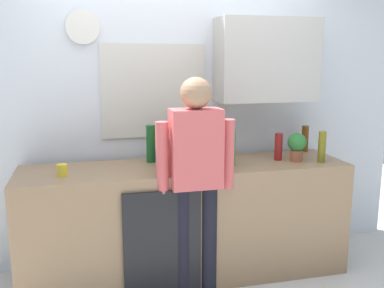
{
  "coord_description": "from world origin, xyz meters",
  "views": [
    {
      "loc": [
        -0.75,
        -2.92,
        1.74
      ],
      "look_at": [
        0.04,
        0.25,
        1.08
      ],
      "focal_mm": 41.11,
      "sensor_mm": 36.0,
      "label": 1
    }
  ],
  "objects_px": {
    "coffee_maker": "(186,146)",
    "bottle_dark_sauce": "(221,149)",
    "bottle_red_vinegar": "(278,147)",
    "cup_white_mug": "(218,162)",
    "potted_plant": "(297,145)",
    "dish_soap": "(159,155)",
    "bottle_green_wine": "(151,144)",
    "person_at_sink": "(196,170)",
    "bottle_clear_soda": "(230,147)",
    "cup_yellow_cup": "(62,170)",
    "bottle_amber_beer": "(305,139)",
    "bottle_olive_oil": "(322,147)"
  },
  "relations": [
    {
      "from": "coffee_maker",
      "to": "bottle_dark_sauce",
      "type": "relative_size",
      "value": 1.83
    },
    {
      "from": "bottle_clear_soda",
      "to": "cup_yellow_cup",
      "type": "xyz_separation_m",
      "value": [
        -1.25,
        -0.02,
        -0.1
      ]
    },
    {
      "from": "bottle_amber_beer",
      "to": "person_at_sink",
      "type": "distance_m",
      "value": 1.26
    },
    {
      "from": "bottle_amber_beer",
      "to": "bottle_olive_oil",
      "type": "xyz_separation_m",
      "value": [
        -0.06,
        -0.4,
        0.01
      ]
    },
    {
      "from": "coffee_maker",
      "to": "bottle_dark_sauce",
      "type": "xyz_separation_m",
      "value": [
        0.31,
        0.07,
        -0.06
      ]
    },
    {
      "from": "coffee_maker",
      "to": "person_at_sink",
      "type": "height_order",
      "value": "person_at_sink"
    },
    {
      "from": "bottle_amber_beer",
      "to": "bottle_olive_oil",
      "type": "bearing_deg",
      "value": -99.25
    },
    {
      "from": "bottle_dark_sauce",
      "to": "cup_yellow_cup",
      "type": "height_order",
      "value": "bottle_dark_sauce"
    },
    {
      "from": "bottle_red_vinegar",
      "to": "cup_white_mug",
      "type": "height_order",
      "value": "bottle_red_vinegar"
    },
    {
      "from": "cup_yellow_cup",
      "to": "coffee_maker",
      "type": "bearing_deg",
      "value": 7.43
    },
    {
      "from": "potted_plant",
      "to": "bottle_clear_soda",
      "type": "bearing_deg",
      "value": 179.29
    },
    {
      "from": "bottle_clear_soda",
      "to": "bottle_red_vinegar",
      "type": "xyz_separation_m",
      "value": [
        0.44,
        0.07,
        -0.03
      ]
    },
    {
      "from": "person_at_sink",
      "to": "bottle_dark_sauce",
      "type": "bearing_deg",
      "value": 39.49
    },
    {
      "from": "bottle_dark_sauce",
      "to": "dish_soap",
      "type": "bearing_deg",
      "value": -177.2
    },
    {
      "from": "bottle_dark_sauce",
      "to": "bottle_red_vinegar",
      "type": "xyz_separation_m",
      "value": [
        0.45,
        -0.11,
        0.02
      ]
    },
    {
      "from": "coffee_maker",
      "to": "bottle_red_vinegar",
      "type": "xyz_separation_m",
      "value": [
        0.76,
        -0.04,
        -0.04
      ]
    },
    {
      "from": "bottle_dark_sauce",
      "to": "coffee_maker",
      "type": "bearing_deg",
      "value": -166.55
    },
    {
      "from": "coffee_maker",
      "to": "potted_plant",
      "type": "height_order",
      "value": "coffee_maker"
    },
    {
      "from": "bottle_red_vinegar",
      "to": "potted_plant",
      "type": "height_order",
      "value": "potted_plant"
    },
    {
      "from": "cup_white_mug",
      "to": "potted_plant",
      "type": "distance_m",
      "value": 0.69
    },
    {
      "from": "bottle_clear_soda",
      "to": "potted_plant",
      "type": "distance_m",
      "value": 0.57
    },
    {
      "from": "bottle_olive_oil",
      "to": "bottle_amber_beer",
      "type": "bearing_deg",
      "value": 80.75
    },
    {
      "from": "bottle_clear_soda",
      "to": "potted_plant",
      "type": "bearing_deg",
      "value": -0.71
    },
    {
      "from": "bottle_red_vinegar",
      "to": "dish_soap",
      "type": "bearing_deg",
      "value": 174.91
    },
    {
      "from": "bottle_amber_beer",
      "to": "cup_yellow_cup",
      "type": "bearing_deg",
      "value": -170.93
    },
    {
      "from": "dish_soap",
      "to": "person_at_sink",
      "type": "height_order",
      "value": "person_at_sink"
    },
    {
      "from": "coffee_maker",
      "to": "dish_soap",
      "type": "height_order",
      "value": "coffee_maker"
    },
    {
      "from": "cup_yellow_cup",
      "to": "dish_soap",
      "type": "xyz_separation_m",
      "value": [
        0.72,
        0.17,
        0.04
      ]
    },
    {
      "from": "bottle_dark_sauce",
      "to": "dish_soap",
      "type": "distance_m",
      "value": 0.51
    },
    {
      "from": "bottle_clear_soda",
      "to": "cup_white_mug",
      "type": "xyz_separation_m",
      "value": [
        -0.12,
        -0.08,
        -0.09
      ]
    },
    {
      "from": "bottle_olive_oil",
      "to": "dish_soap",
      "type": "distance_m",
      "value": 1.29
    },
    {
      "from": "potted_plant",
      "to": "dish_soap",
      "type": "distance_m",
      "value": 1.1
    },
    {
      "from": "cup_yellow_cup",
      "to": "bottle_dark_sauce",
      "type": "bearing_deg",
      "value": 8.96
    },
    {
      "from": "bottle_dark_sauce",
      "to": "cup_yellow_cup",
      "type": "distance_m",
      "value": 1.25
    },
    {
      "from": "bottle_red_vinegar",
      "to": "bottle_olive_oil",
      "type": "relative_size",
      "value": 0.88
    },
    {
      "from": "potted_plant",
      "to": "dish_soap",
      "type": "xyz_separation_m",
      "value": [
        -1.09,
        0.16,
        -0.05
      ]
    },
    {
      "from": "bottle_clear_soda",
      "to": "cup_white_mug",
      "type": "bearing_deg",
      "value": -144.62
    },
    {
      "from": "cup_white_mug",
      "to": "bottle_clear_soda",
      "type": "bearing_deg",
      "value": 35.38
    },
    {
      "from": "cup_yellow_cup",
      "to": "bottle_red_vinegar",
      "type": "bearing_deg",
      "value": 2.84
    },
    {
      "from": "bottle_amber_beer",
      "to": "cup_yellow_cup",
      "type": "xyz_separation_m",
      "value": [
        -2.06,
        -0.33,
        -0.07
      ]
    },
    {
      "from": "cup_white_mug",
      "to": "coffee_maker",
      "type": "bearing_deg",
      "value": 137.34
    },
    {
      "from": "bottle_dark_sauce",
      "to": "bottle_clear_soda",
      "type": "relative_size",
      "value": 0.64
    },
    {
      "from": "bottle_green_wine",
      "to": "bottle_olive_oil",
      "type": "xyz_separation_m",
      "value": [
        1.32,
        -0.33,
        -0.02
      ]
    },
    {
      "from": "cup_yellow_cup",
      "to": "bottle_amber_beer",
      "type": "bearing_deg",
      "value": 9.07
    },
    {
      "from": "bottle_dark_sauce",
      "to": "bottle_green_wine",
      "type": "xyz_separation_m",
      "value": [
        -0.56,
        0.07,
        0.06
      ]
    },
    {
      "from": "bottle_amber_beer",
      "to": "cup_white_mug",
      "type": "xyz_separation_m",
      "value": [
        -0.93,
        -0.39,
        -0.07
      ]
    },
    {
      "from": "bottle_amber_beer",
      "to": "cup_white_mug",
      "type": "distance_m",
      "value": 1.01
    },
    {
      "from": "bottle_red_vinegar",
      "to": "person_at_sink",
      "type": "distance_m",
      "value": 0.83
    },
    {
      "from": "bottle_dark_sauce",
      "to": "person_at_sink",
      "type": "bearing_deg",
      "value": -128.15
    },
    {
      "from": "bottle_green_wine",
      "to": "person_at_sink",
      "type": "distance_m",
      "value": 0.54
    }
  ]
}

